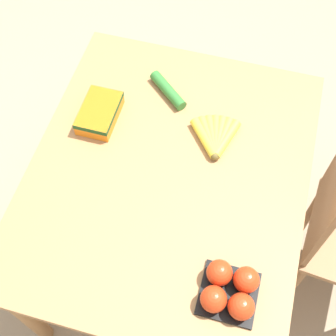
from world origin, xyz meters
name	(u,v)px	position (x,y,z in m)	size (l,w,h in m)	color
ground_plane	(168,250)	(0.00, 0.00, 0.00)	(12.00, 12.00, 0.00)	gray
dining_table	(168,187)	(0.00, 0.00, 0.65)	(1.14, 0.95, 0.75)	#9E7044
banana_bunch	(215,137)	(-0.17, 0.13, 0.77)	(0.18, 0.18, 0.04)	brown
tomato_pack	(230,290)	(0.36, 0.28, 0.80)	(0.17, 0.17, 0.09)	black
carrot_bag	(99,112)	(-0.16, -0.30, 0.79)	(0.19, 0.13, 0.06)	orange
cucumber_near	(168,90)	(-0.33, -0.09, 0.77)	(0.15, 0.17, 0.04)	#2D702D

